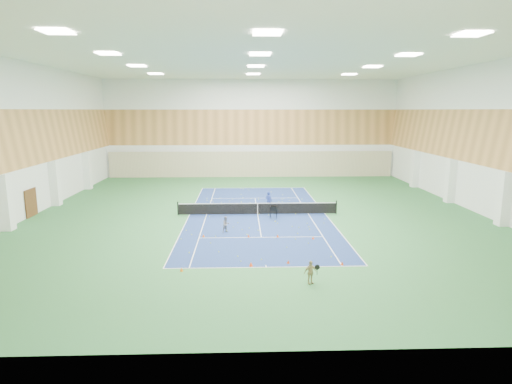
% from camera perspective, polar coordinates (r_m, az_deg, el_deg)
% --- Properties ---
extents(ground, '(40.00, 40.00, 0.00)m').
position_cam_1_polar(ground, '(34.60, 0.22, -2.99)').
color(ground, '#2C6734').
rests_on(ground, ground).
extents(room_shell, '(36.00, 40.00, 12.00)m').
position_cam_1_polar(room_shell, '(33.67, 0.22, 6.97)').
color(room_shell, white).
rests_on(room_shell, ground).
extents(wood_cladding, '(36.00, 40.00, 8.00)m').
position_cam_1_polar(wood_cladding, '(33.59, 0.22, 10.38)').
color(wood_cladding, '#C7894A').
rests_on(wood_cladding, room_shell).
extents(ceiling_light_grid, '(21.40, 25.40, 0.06)m').
position_cam_1_polar(ceiling_light_grid, '(33.78, 0.23, 17.04)').
color(ceiling_light_grid, white).
rests_on(ceiling_light_grid, room_shell).
extents(court_surface, '(10.97, 23.77, 0.01)m').
position_cam_1_polar(court_surface, '(34.60, 0.22, -2.98)').
color(court_surface, navy).
rests_on(court_surface, ground).
extents(tennis_balls_scatter, '(10.57, 22.77, 0.07)m').
position_cam_1_polar(tennis_balls_scatter, '(34.59, 0.22, -2.92)').
color(tennis_balls_scatter, '#C0DF26').
rests_on(tennis_balls_scatter, ground).
extents(tennis_net, '(12.80, 0.10, 1.10)m').
position_cam_1_polar(tennis_net, '(34.47, 0.22, -2.11)').
color(tennis_net, black).
rests_on(tennis_net, ground).
extents(back_curtain, '(35.40, 0.16, 3.20)m').
position_cam_1_polar(back_curtain, '(53.75, -0.60, 3.72)').
color(back_curtain, '#C6B793').
rests_on(back_curtain, ground).
extents(door_left_b, '(0.08, 1.80, 2.20)m').
position_cam_1_polar(door_left_b, '(38.14, -27.80, -1.27)').
color(door_left_b, '#593319').
rests_on(door_left_b, ground).
extents(coach, '(0.70, 0.60, 1.61)m').
position_cam_1_polar(coach, '(35.82, 1.70, -1.19)').
color(coach, '#203697').
rests_on(coach, ground).
extents(child_court, '(0.68, 0.64, 1.11)m').
position_cam_1_polar(child_court, '(29.54, -4.02, -4.33)').
color(child_court, gray).
rests_on(child_court, ground).
extents(child_apron, '(0.74, 0.53, 1.16)m').
position_cam_1_polar(child_apron, '(21.17, 7.25, -10.57)').
color(child_apron, tan).
rests_on(child_apron, ground).
extents(ball_cart, '(0.64, 0.64, 0.97)m').
position_cam_1_polar(ball_cart, '(33.29, 2.34, -2.70)').
color(ball_cart, black).
rests_on(ball_cart, ground).
extents(cone_svc_a, '(0.19, 0.19, 0.21)m').
position_cam_1_polar(cone_svc_a, '(28.68, -7.02, -5.80)').
color(cone_svc_a, '#E7540C').
rests_on(cone_svc_a, ground).
extents(cone_svc_b, '(0.18, 0.18, 0.20)m').
position_cam_1_polar(cone_svc_b, '(28.44, -1.01, -5.87)').
color(cone_svc_b, '#F1420C').
rests_on(cone_svc_b, ground).
extents(cone_svc_c, '(0.19, 0.19, 0.20)m').
position_cam_1_polar(cone_svc_c, '(28.48, 2.90, -5.85)').
color(cone_svc_c, '#FF500D').
rests_on(cone_svc_c, ground).
extents(cone_svc_d, '(0.18, 0.18, 0.20)m').
position_cam_1_polar(cone_svc_d, '(28.29, 7.62, -6.05)').
color(cone_svc_d, '#FF470D').
rests_on(cone_svc_d, ground).
extents(cone_base_a, '(0.18, 0.18, 0.20)m').
position_cam_1_polar(cone_base_a, '(23.03, -9.90, -10.13)').
color(cone_base_a, orange).
rests_on(cone_base_a, ground).
extents(cone_base_b, '(0.23, 0.23, 0.25)m').
position_cam_1_polar(cone_base_b, '(23.35, -0.68, -9.60)').
color(cone_base_b, '#FF460D').
rests_on(cone_base_b, ground).
extents(cone_base_c, '(0.18, 0.18, 0.20)m').
position_cam_1_polar(cone_base_c, '(23.84, 4.32, -9.25)').
color(cone_base_c, '#DC3F0B').
rests_on(cone_base_c, ground).
extents(cone_base_d, '(0.19, 0.19, 0.20)m').
position_cam_1_polar(cone_base_d, '(23.99, 11.41, -9.31)').
color(cone_base_d, '#DD410B').
rests_on(cone_base_d, ground).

